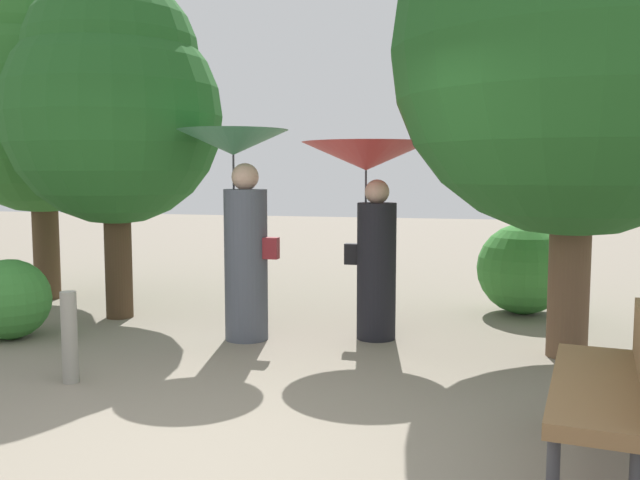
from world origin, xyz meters
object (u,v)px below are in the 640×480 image
Objects in this scene: park_bench at (613,380)px; path_marker_post at (70,337)px; person_right at (369,193)px; tree_near_right at (578,23)px; tree_near_left at (40,90)px; person_left at (240,201)px; tree_mid_left at (114,99)px.

path_marker_post is at bearing -92.54° from park_bench.
tree_near_right reaches higher than person_right.
person_right is 4.58m from tree_near_left.
path_marker_post is at bearing 162.21° from person_left.
tree_mid_left is 3.10m from path_marker_post.
tree_mid_left is at bearing -114.08° from park_bench.
person_left is 2.03m from tree_mid_left.
tree_near_left is at bearing 84.35° from person_right.
tree_near_right is (2.97, 0.09, 1.51)m from person_left.
tree_near_left is 6.22m from tree_near_right.
tree_near_left is at bearing 168.07° from tree_near_right.
park_bench reaches higher than path_marker_post.
park_bench is 2.22× the size of path_marker_post.
park_bench is at bearing -32.21° from tree_mid_left.
tree_mid_left is at bearing 111.52° from path_marker_post.
tree_near_left is 1.69m from tree_mid_left.
park_bench is at bearing -138.22° from person_right.
park_bench is 7.38m from tree_near_left.
tree_near_right is (6.08, -1.29, 0.23)m from tree_near_left.
person_left is 0.44× the size of tree_near_right.
person_left is 2.03m from path_marker_post.
tree_near_left reaches higher than person_left.
person_left reaches higher than person_right.
path_marker_post is (2.34, -2.98, -2.25)m from tree_near_left.
tree_mid_left reaches higher than person_left.
person_left is at bearing 64.15° from path_marker_post.
tree_near_left is (-3.12, 1.37, 1.28)m from person_left.
person_right is 0.46× the size of tree_near_left.
person_left is at bearing -19.44° from tree_mid_left.
tree_near_left is 1.10× the size of tree_mid_left.
person_right reaches higher than park_bench.
path_marker_post is at bearing -51.84° from tree_near_left.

